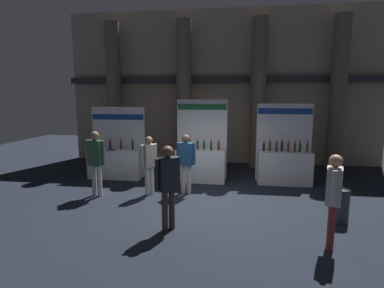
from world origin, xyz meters
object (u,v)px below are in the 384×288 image
object	(u,v)px
visitor_0	(149,161)
visitor_3	(168,181)
visitor_2	(186,159)
visitor_1	(96,158)
exhibitor_booth_2	(284,164)
trash_bin	(341,206)
exhibitor_booth_0	(116,160)
exhibitor_booth_1	(201,161)
visitor_5	(333,194)

from	to	relation	value
visitor_0	visitor_3	distance (m)	2.36
visitor_2	visitor_3	world-z (taller)	visitor_3
visitor_1	exhibitor_booth_2	bearing A→B (deg)	-146.00
visitor_1	trash_bin	bearing A→B (deg)	-175.33
exhibitor_booth_0	visitor_0	distance (m)	2.20
exhibitor_booth_1	exhibitor_booth_2	bearing A→B (deg)	1.71
exhibitor_booth_1	visitor_2	size ratio (longest dim) A/B	1.57
visitor_0	visitor_5	xyz separation A→B (m)	(3.97, -2.48, 0.06)
visitor_5	visitor_1	bearing A→B (deg)	-94.80
trash_bin	visitor_1	world-z (taller)	visitor_1
visitor_2	visitor_5	xyz separation A→B (m)	(3.00, -2.72, 0.04)
exhibitor_booth_0	exhibitor_booth_1	world-z (taller)	exhibitor_booth_1
exhibitor_booth_0	visitor_5	distance (m)	6.82
exhibitor_booth_0	visitor_3	distance (m)	4.47
exhibitor_booth_2	visitor_2	size ratio (longest dim) A/B	1.49
exhibitor_booth_2	visitor_1	distance (m)	5.48
visitor_2	visitor_0	bearing A→B (deg)	-161.01
visitor_3	exhibitor_booth_1	bearing A→B (deg)	-134.26
exhibitor_booth_0	visitor_3	xyz separation A→B (m)	(2.54, -3.66, 0.43)
exhibitor_booth_2	visitor_1	bearing A→B (deg)	-159.56
exhibitor_booth_0	exhibitor_booth_2	bearing A→B (deg)	0.60
visitor_1	visitor_2	world-z (taller)	visitor_1
exhibitor_booth_1	visitor_1	distance (m)	3.20
exhibitor_booth_0	visitor_1	world-z (taller)	exhibitor_booth_0
exhibitor_booth_1	visitor_3	world-z (taller)	exhibitor_booth_1
exhibitor_booth_2	visitor_3	xyz separation A→B (m)	(-2.78, -3.71, 0.40)
trash_bin	visitor_5	world-z (taller)	visitor_5
visitor_2	visitor_5	distance (m)	4.05
trash_bin	visitor_5	distance (m)	1.49
visitor_2	visitor_5	world-z (taller)	visitor_5
exhibitor_booth_1	trash_bin	xyz separation A→B (m)	(3.29, -2.75, -0.27)
exhibitor_booth_2	trash_bin	bearing A→B (deg)	-75.05
exhibitor_booth_0	trash_bin	size ratio (longest dim) A/B	3.21
trash_bin	visitor_0	bearing A→B (deg)	164.52
visitor_0	visitor_5	world-z (taller)	visitor_5
visitor_3	exhibitor_booth_0	bearing A→B (deg)	-95.71
exhibitor_booth_2	visitor_5	xyz separation A→B (m)	(0.20, -4.05, 0.39)
visitor_1	visitor_2	distance (m)	2.39
visitor_0	visitor_2	size ratio (longest dim) A/B	0.98
exhibitor_booth_1	trash_bin	world-z (taller)	exhibitor_booth_1
visitor_1	exhibitor_booth_1	bearing A→B (deg)	-131.10
trash_bin	visitor_2	bearing A→B (deg)	157.26
trash_bin	visitor_2	xyz separation A→B (m)	(-3.56, 1.49, 0.60)
exhibitor_booth_2	visitor_2	distance (m)	3.12
visitor_2	trash_bin	bearing A→B (deg)	-17.67
exhibitor_booth_2	exhibitor_booth_0	bearing A→B (deg)	-179.40
trash_bin	visitor_2	size ratio (longest dim) A/B	0.44
exhibitor_booth_1	visitor_3	bearing A→B (deg)	-93.80
exhibitor_booth_2	visitor_2	world-z (taller)	exhibitor_booth_2
exhibitor_booth_2	visitor_5	bearing A→B (deg)	-87.20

